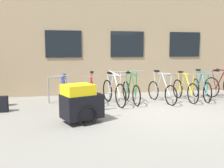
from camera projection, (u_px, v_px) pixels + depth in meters
ground_plane at (158, 113)px, 7.08m from camera, size 42.00×42.00×0.00m
storefront_building at (111, 16)px, 12.50m from camera, size 28.00×5.79×6.59m
bike_rack at (146, 84)px, 8.91m from camera, size 6.61×0.05×0.85m
bicycle_blue at (64, 94)px, 7.77m from camera, size 0.44×1.74×1.02m
bicycle_red at (92, 93)px, 7.90m from camera, size 0.47×1.68×1.05m
bicycle_maroon at (223, 88)px, 8.88m from camera, size 0.52×1.75×1.09m
bicycle_silver at (162, 91)px, 8.42m from camera, size 0.47×1.66×1.04m
bicycle_green at (131, 91)px, 8.34m from camera, size 0.44×1.65×1.09m
bicycle_teal at (201, 88)px, 8.87m from camera, size 0.48×1.73×1.04m
bicycle_yellow at (185, 90)px, 8.68m from camera, size 0.44×1.69×0.98m
bicycle_white at (114, 92)px, 8.11m from camera, size 0.50×1.73×1.09m
bike_trailer at (81, 103)px, 6.08m from camera, size 1.47×0.88×0.93m
backpack at (3, 104)px, 7.12m from camera, size 0.28×0.20×0.44m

